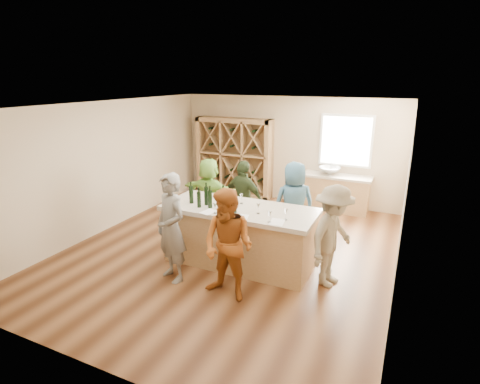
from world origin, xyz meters
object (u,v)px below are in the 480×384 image
at_px(wine_bottle_b, 199,200).
at_px(wine_bottle_f, 235,205).
at_px(person_server, 333,236).
at_px(wine_rack, 234,158).
at_px(tasting_counter_base, 239,238).
at_px(person_near_left, 171,228).
at_px(wine_bottle_a, 191,195).
at_px(person_far_mid, 244,200).
at_px(sink, 329,171).
at_px(person_far_left, 209,193).
at_px(wine_bottle_c, 206,196).
at_px(wine_bottle_e, 223,199).
at_px(wine_bottle_d, 210,199).
at_px(person_near_right, 228,245).
at_px(person_far_right, 294,204).

height_order(wine_bottle_b, wine_bottle_f, wine_bottle_f).
bearing_deg(wine_bottle_f, person_server, 9.29).
xyz_separation_m(wine_rack, tasting_counter_base, (1.88, -3.70, -0.60)).
xyz_separation_m(person_near_left, person_server, (2.43, 0.93, -0.07)).
relative_size(wine_bottle_a, person_far_mid, 0.19).
relative_size(sink, person_far_left, 0.34).
bearing_deg(wine_rack, sink, -1.49).
relative_size(wine_rack, person_far_mid, 1.33).
bearing_deg(person_far_left, wine_bottle_c, 120.23).
distance_m(wine_bottle_a, wine_bottle_e, 0.65).
relative_size(wine_bottle_d, person_far_left, 0.20).
height_order(wine_bottle_e, person_far_mid, person_far_mid).
bearing_deg(wine_bottle_f, person_near_right, -71.17).
distance_m(wine_bottle_c, wine_bottle_e, 0.36).
bearing_deg(person_near_left, person_far_right, 80.43).
height_order(wine_bottle_b, wine_bottle_c, wine_bottle_c).
bearing_deg(wine_bottle_c, person_server, 2.09).
bearing_deg(person_near_right, person_far_right, 90.05).
bearing_deg(wine_rack, person_near_left, -76.75).
xyz_separation_m(person_near_left, person_far_mid, (0.36, 2.08, -0.09)).
height_order(wine_rack, wine_bottle_b, wine_rack).
bearing_deg(wine_bottle_f, wine_bottle_a, 171.22).
bearing_deg(wine_bottle_a, wine_bottle_d, -10.01).
distance_m(wine_bottle_c, person_server, 2.29).
distance_m(person_near_right, person_far_left, 2.91).
height_order(person_near_left, person_far_right, person_near_left).
distance_m(wine_bottle_a, person_near_left, 0.88).
distance_m(person_far_left, wine_bottle_f, 2.18).
bearing_deg(person_far_right, person_far_left, -36.99).
height_order(wine_rack, wine_bottle_c, wine_rack).
distance_m(tasting_counter_base, person_far_right, 1.39).
distance_m(wine_bottle_b, wine_bottle_c, 0.18).
bearing_deg(tasting_counter_base, person_far_mid, 110.61).
height_order(tasting_counter_base, wine_bottle_f, wine_bottle_f).
bearing_deg(sink, wine_bottle_f, -101.11).
height_order(wine_bottle_d, person_near_right, person_near_right).
height_order(person_far_mid, wine_bottle_f, person_far_mid).
xyz_separation_m(wine_bottle_a, person_far_left, (-0.46, 1.47, -0.45)).
bearing_deg(wine_bottle_a, person_far_right, 41.13).
bearing_deg(wine_bottle_c, wine_bottle_a, -173.16).
bearing_deg(wine_bottle_a, person_far_mid, 69.69).
bearing_deg(tasting_counter_base, person_server, -1.30).
xyz_separation_m(wine_bottle_b, wine_bottle_f, (0.70, -0.01, 0.01)).
bearing_deg(wine_bottle_a, wine_bottle_c, 6.84).
xyz_separation_m(sink, person_far_mid, (-1.24, -2.51, -0.19)).
relative_size(person_near_left, person_far_mid, 1.11).
bearing_deg(person_far_right, wine_bottle_c, 13.38).
bearing_deg(person_server, wine_bottle_c, 108.25).
height_order(person_server, person_far_left, person_server).
relative_size(wine_bottle_c, person_far_mid, 0.20).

